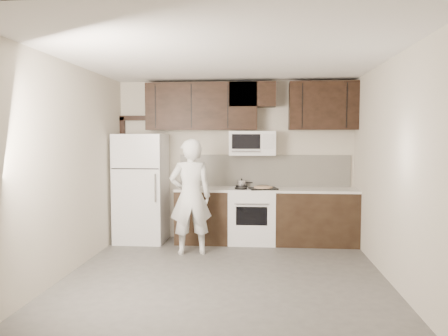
# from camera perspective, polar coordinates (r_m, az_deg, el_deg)

# --- Properties ---
(floor) EXTENTS (4.50, 4.50, 0.00)m
(floor) POSITION_cam_1_polar(r_m,az_deg,el_deg) (5.53, -0.00, -14.40)
(floor) COLOR #4F4C4A
(floor) RESTS_ON ground
(back_wall) EXTENTS (4.00, 0.00, 4.00)m
(back_wall) POSITION_cam_1_polar(r_m,az_deg,el_deg) (7.50, 1.46, 0.99)
(back_wall) COLOR beige
(back_wall) RESTS_ON ground
(ceiling) EXTENTS (4.50, 4.50, 0.00)m
(ceiling) POSITION_cam_1_polar(r_m,az_deg,el_deg) (5.33, -0.00, 14.33)
(ceiling) COLOR white
(ceiling) RESTS_ON back_wall
(counter_run) EXTENTS (2.95, 0.64, 0.91)m
(counter_run) POSITION_cam_1_polar(r_m,az_deg,el_deg) (7.28, 6.07, -6.21)
(counter_run) COLOR black
(counter_run) RESTS_ON floor
(stove) EXTENTS (0.76, 0.66, 0.94)m
(stove) POSITION_cam_1_polar(r_m,az_deg,el_deg) (7.28, 3.68, -6.16)
(stove) COLOR white
(stove) RESTS_ON floor
(backsplash) EXTENTS (2.90, 0.02, 0.54)m
(backsplash) POSITION_cam_1_polar(r_m,az_deg,el_deg) (7.48, 5.28, -0.34)
(backsplash) COLOR silver
(backsplash) RESTS_ON counter_run
(upper_cabinets) EXTENTS (3.48, 0.35, 0.78)m
(upper_cabinets) POSITION_cam_1_polar(r_m,az_deg,el_deg) (7.32, 3.04, 8.21)
(upper_cabinets) COLOR black
(upper_cabinets) RESTS_ON back_wall
(microwave) EXTENTS (0.76, 0.42, 0.40)m
(microwave) POSITION_cam_1_polar(r_m,az_deg,el_deg) (7.28, 3.74, 3.25)
(microwave) COLOR white
(microwave) RESTS_ON upper_cabinets
(refrigerator) EXTENTS (0.80, 0.76, 1.80)m
(refrigerator) POSITION_cam_1_polar(r_m,az_deg,el_deg) (7.44, -10.73, -2.59)
(refrigerator) COLOR white
(refrigerator) RESTS_ON floor
(door_trim) EXTENTS (0.50, 0.08, 2.12)m
(door_trim) POSITION_cam_1_polar(r_m,az_deg,el_deg) (7.82, -12.74, 0.27)
(door_trim) COLOR black
(door_trim) RESTS_ON floor
(saucepan) EXTENTS (0.26, 0.15, 0.15)m
(saucepan) POSITION_cam_1_polar(r_m,az_deg,el_deg) (7.36, 2.34, -2.05)
(saucepan) COLOR silver
(saucepan) RESTS_ON stove
(baking_tray) EXTENTS (0.49, 0.41, 0.02)m
(baking_tray) POSITION_cam_1_polar(r_m,az_deg,el_deg) (7.08, 5.14, -2.68)
(baking_tray) COLOR black
(baking_tray) RESTS_ON counter_run
(pizza) EXTENTS (0.35, 0.35, 0.02)m
(pizza) POSITION_cam_1_polar(r_m,az_deg,el_deg) (7.08, 5.14, -2.50)
(pizza) COLOR beige
(pizza) RESTS_ON baking_tray
(person) EXTENTS (0.71, 0.56, 1.73)m
(person) POSITION_cam_1_polar(r_m,az_deg,el_deg) (6.54, -4.39, -3.75)
(person) COLOR white
(person) RESTS_ON floor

